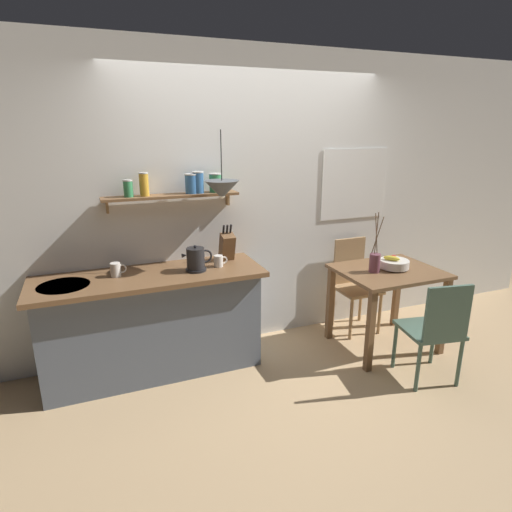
# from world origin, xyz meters

# --- Properties ---
(ground_plane) EXTENTS (14.00, 14.00, 0.00)m
(ground_plane) POSITION_xyz_m (0.00, 0.00, 0.00)
(ground_plane) COLOR tan
(back_wall) EXTENTS (6.80, 0.11, 2.70)m
(back_wall) POSITION_xyz_m (0.20, 0.65, 1.35)
(back_wall) COLOR white
(back_wall) RESTS_ON ground_plane
(kitchen_counter) EXTENTS (1.83, 0.63, 0.88)m
(kitchen_counter) POSITION_xyz_m (-1.00, 0.32, 0.45)
(kitchen_counter) COLOR slate
(kitchen_counter) RESTS_ON ground_plane
(wall_shelf) EXTENTS (1.12, 0.20, 0.32)m
(wall_shelf) POSITION_xyz_m (-0.68, 0.49, 1.53)
(wall_shelf) COLOR brown
(dining_table) EXTENTS (0.90, 0.74, 0.77)m
(dining_table) POSITION_xyz_m (1.09, -0.04, 0.64)
(dining_table) COLOR brown
(dining_table) RESTS_ON ground_plane
(dining_chair_near) EXTENTS (0.49, 0.49, 0.88)m
(dining_chair_near) POSITION_xyz_m (1.07, -0.69, 0.49)
(dining_chair_near) COLOR #4C6B5B
(dining_chair_near) RESTS_ON ground_plane
(dining_chair_far) EXTENTS (0.40, 0.39, 0.93)m
(dining_chair_far) POSITION_xyz_m (1.04, 0.42, 0.52)
(dining_chair_far) COLOR tan
(dining_chair_far) RESTS_ON ground_plane
(fruit_bowl) EXTENTS (0.27, 0.27, 0.13)m
(fruit_bowl) POSITION_xyz_m (1.15, -0.03, 0.82)
(fruit_bowl) COLOR silver
(fruit_bowl) RESTS_ON dining_table
(twig_vase) EXTENTS (0.10, 0.10, 0.54)m
(twig_vase) POSITION_xyz_m (0.93, -0.04, 0.86)
(twig_vase) COLOR brown
(twig_vase) RESTS_ON dining_table
(electric_kettle) EXTENTS (0.25, 0.17, 0.22)m
(electric_kettle) POSITION_xyz_m (-0.63, 0.25, 0.98)
(electric_kettle) COLOR black
(electric_kettle) RESTS_ON kitchen_counter
(knife_block) EXTENTS (0.12, 0.17, 0.32)m
(knife_block) POSITION_xyz_m (-0.30, 0.44, 1.01)
(knife_block) COLOR brown
(knife_block) RESTS_ON kitchen_counter
(coffee_mug_by_sink) EXTENTS (0.12, 0.08, 0.11)m
(coffee_mug_by_sink) POSITION_xyz_m (-1.25, 0.35, 0.94)
(coffee_mug_by_sink) COLOR white
(coffee_mug_by_sink) RESTS_ON kitchen_counter
(coffee_mug_spare) EXTENTS (0.12, 0.08, 0.10)m
(coffee_mug_spare) POSITION_xyz_m (-0.42, 0.29, 0.93)
(coffee_mug_spare) COLOR white
(coffee_mug_spare) RESTS_ON kitchen_counter
(pendant_lamp) EXTENTS (0.28, 0.28, 0.53)m
(pendant_lamp) POSITION_xyz_m (-0.40, 0.24, 1.54)
(pendant_lamp) COLOR black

